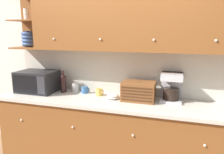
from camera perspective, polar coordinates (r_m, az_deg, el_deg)
name	(u,v)px	position (r m, az deg, el deg)	size (l,w,h in m)	color
ground_plane	(116,152)	(3.44, 1.14, -19.10)	(24.00, 24.00, 0.00)	#896647
wall_back	(117,66)	(3.02, 1.39, 2.90)	(5.36, 0.06, 2.60)	silver
counter_unit	(110,133)	(2.96, -0.56, -14.42)	(2.98, 0.66, 0.92)	brown
backsplash_panel	(117,72)	(3.00, 1.20, 1.37)	(2.96, 0.01, 0.61)	beige
upper_cabinets	(126,18)	(2.76, 3.61, 15.16)	(2.96, 0.36, 0.81)	brown
microwave	(37,81)	(3.29, -18.90, -1.10)	(0.54, 0.40, 0.30)	black
wine_bottle	(63,82)	(3.17, -12.60, -1.39)	(0.08, 0.08, 0.31)	black
storage_canister	(75,87)	(3.19, -9.58, -2.53)	(0.11, 0.11, 0.13)	silver
mug_blue_second	(85,90)	(3.08, -7.09, -3.35)	(0.11, 0.10, 0.09)	#38669E
mug	(99,92)	(2.95, -3.34, -3.95)	(0.10, 0.09, 0.10)	gold
bowl_stack_on_counter	(113,96)	(2.81, 0.27, -5.01)	(0.17, 0.17, 0.07)	silver
bread_box	(139,91)	(2.74, 6.96, -3.70)	(0.41, 0.29, 0.24)	brown
coffee_maker	(171,87)	(2.79, 15.26, -2.54)	(0.26, 0.26, 0.35)	#B7B7BC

